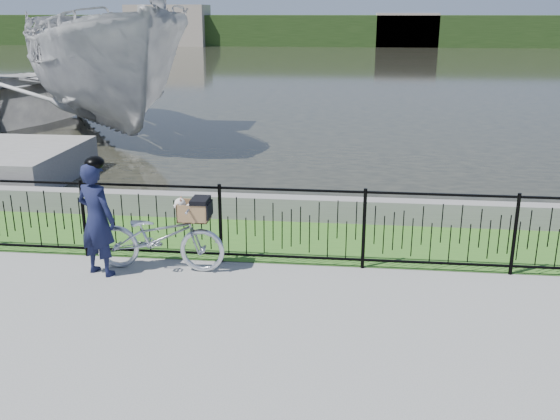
# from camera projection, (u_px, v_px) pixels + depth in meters

# --- Properties ---
(ground) EXTENTS (120.00, 120.00, 0.00)m
(ground) POSITION_uv_depth(u_px,v_px,m) (278.00, 317.00, 7.30)
(ground) COLOR gray
(ground) RESTS_ON ground
(grass_strip) EXTENTS (60.00, 2.00, 0.01)m
(grass_strip) POSITION_uv_depth(u_px,v_px,m) (297.00, 240.00, 9.76)
(grass_strip) COLOR #366720
(grass_strip) RESTS_ON ground
(water) EXTENTS (120.00, 120.00, 0.00)m
(water) POSITION_uv_depth(u_px,v_px,m) (339.00, 69.00, 38.53)
(water) COLOR #27271E
(water) RESTS_ON ground
(quay_wall) EXTENTS (60.00, 0.30, 0.40)m
(quay_wall) POSITION_uv_depth(u_px,v_px,m) (302.00, 209.00, 10.64)
(quay_wall) COLOR slate
(quay_wall) RESTS_ON ground
(fence) EXTENTS (14.00, 0.06, 1.15)m
(fence) POSITION_uv_depth(u_px,v_px,m) (291.00, 226.00, 8.64)
(fence) COLOR black
(fence) RESTS_ON ground
(far_treeline) EXTENTS (120.00, 6.00, 3.00)m
(far_treeline) POSITION_uv_depth(u_px,v_px,m) (346.00, 30.00, 63.62)
(far_treeline) COLOR #263F18
(far_treeline) RESTS_ON ground
(far_building_left) EXTENTS (8.00, 4.00, 4.00)m
(far_building_left) POSITION_uv_depth(u_px,v_px,m) (168.00, 25.00, 63.50)
(far_building_left) COLOR #A89987
(far_building_left) RESTS_ON ground
(far_building_right) EXTENTS (6.00, 3.00, 3.20)m
(far_building_right) POSITION_uv_depth(u_px,v_px,m) (407.00, 30.00, 61.53)
(far_building_right) COLOR #A89987
(far_building_right) RESTS_ON ground
(bicycle_rig) EXTENTS (1.82, 0.63, 1.07)m
(bicycle_rig) POSITION_uv_depth(u_px,v_px,m) (160.00, 236.00, 8.52)
(bicycle_rig) COLOR silver
(bicycle_rig) RESTS_ON ground
(cyclist) EXTENTS (0.67, 0.55, 1.64)m
(cyclist) POSITION_uv_depth(u_px,v_px,m) (96.00, 217.00, 8.28)
(cyclist) COLOR #131735
(cyclist) RESTS_ON ground
(boat_near) EXTENTS (8.40, 9.78, 5.46)m
(boat_near) POSITION_uv_depth(u_px,v_px,m) (103.00, 65.00, 17.56)
(boat_near) COLOR #A7A7A7
(boat_near) RESTS_ON water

